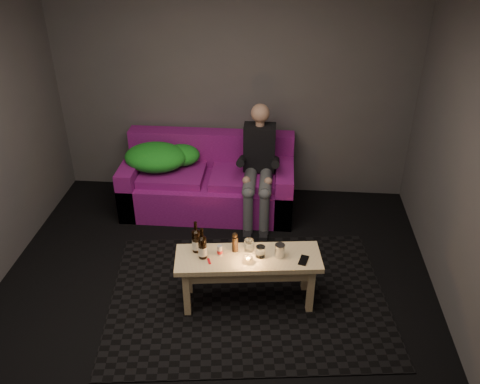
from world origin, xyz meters
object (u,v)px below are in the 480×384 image
object	(u,v)px
sofa	(209,183)
steel_cup	(280,251)
coffee_table	(248,265)
beer_bottle_b	(202,247)
beer_bottle_a	(196,241)
person	(259,163)

from	to	relation	value
sofa	steel_cup	bearing A→B (deg)	-62.22
coffee_table	beer_bottle_b	distance (m)	0.43
sofa	beer_bottle_b	bearing A→B (deg)	-83.86
coffee_table	beer_bottle_a	xyz separation A→B (m)	(-0.44, 0.04, 0.20)
sofa	steel_cup	xyz separation A→B (m)	(0.81, -1.54, 0.27)
person	coffee_table	world-z (taller)	person
sofa	beer_bottle_b	distance (m)	1.64
beer_bottle_b	person	bearing A→B (deg)	75.03
sofa	steel_cup	world-z (taller)	sofa
coffee_table	beer_bottle_a	bearing A→B (deg)	174.91
steel_cup	beer_bottle_a	bearing A→B (deg)	178.79
sofa	person	xyz separation A→B (m)	(0.56, -0.15, 0.36)
steel_cup	beer_bottle_b	bearing A→B (deg)	-173.94
beer_bottle_b	steel_cup	world-z (taller)	beer_bottle_b
sofa	steel_cup	size ratio (longest dim) A/B	16.05
sofa	coffee_table	bearing A→B (deg)	-70.64
beer_bottle_b	steel_cup	xyz separation A→B (m)	(0.64, 0.07, -0.05)
sofa	coffee_table	distance (m)	1.66
steel_cup	coffee_table	bearing A→B (deg)	-174.67
person	coffee_table	size ratio (longest dim) A/B	0.99
coffee_table	beer_bottle_b	xyz separation A→B (m)	(-0.38, -0.04, 0.20)
person	coffee_table	bearing A→B (deg)	-90.49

